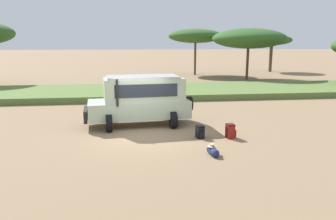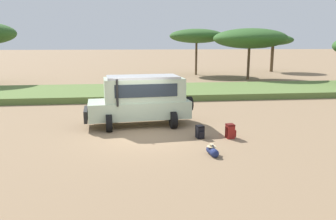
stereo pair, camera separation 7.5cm
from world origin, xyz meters
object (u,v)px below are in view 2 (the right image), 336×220
acacia_tree_right_mid (250,39)px  acacia_tree_far_right (273,40)px  duffel_bag_low_black_case (212,151)px  acacia_tree_centre_back (197,36)px  backpack_cluster_center (200,132)px  backpack_beside_front_wheel (230,131)px  safari_vehicle (141,99)px

acacia_tree_right_mid → acacia_tree_far_right: (6.65, 8.79, -0.14)m
acacia_tree_far_right → acacia_tree_right_mid: bearing=-127.1°
acacia_tree_right_mid → duffel_bag_low_black_case: bearing=-113.3°
acacia_tree_centre_back → acacia_tree_right_mid: size_ratio=0.80×
backpack_cluster_center → acacia_tree_centre_back: acacia_tree_centre_back is taller
acacia_tree_far_right → backpack_beside_front_wheel: bearing=-117.1°
duffel_bag_low_black_case → acacia_tree_centre_back: bearing=79.4°
acacia_tree_far_right → backpack_cluster_center: bearing=-119.1°
backpack_cluster_center → acacia_tree_far_right: size_ratio=0.10×
backpack_beside_front_wheel → backpack_cluster_center: (-1.29, 0.17, -0.03)m
backpack_cluster_center → duffel_bag_low_black_case: size_ratio=0.71×
safari_vehicle → backpack_cluster_center: size_ratio=9.82×
safari_vehicle → acacia_tree_right_mid: 22.56m
safari_vehicle → duffel_bag_low_black_case: (2.38, -4.83, -1.14)m
safari_vehicle → backpack_beside_front_wheel: 4.74m
duffel_bag_low_black_case → acacia_tree_far_right: (16.71, 32.18, 4.10)m
duffel_bag_low_black_case → acacia_tree_far_right: acacia_tree_far_right is taller
acacia_tree_centre_back → safari_vehicle: bearing=-107.9°
duffel_bag_low_black_case → backpack_beside_front_wheel: bearing=57.1°
backpack_beside_front_wheel → acacia_tree_right_mid: 23.44m
acacia_tree_centre_back → acacia_tree_far_right: 11.61m
duffel_bag_low_black_case → acacia_tree_right_mid: bearing=66.7°
acacia_tree_right_mid → backpack_cluster_center: bearing=-115.3°
backpack_cluster_center → acacia_tree_far_right: acacia_tree_far_right is taller
safari_vehicle → acacia_tree_far_right: (19.09, 27.35, 2.96)m
safari_vehicle → backpack_beside_front_wheel: bearing=-37.2°
acacia_tree_centre_back → acacia_tree_far_right: acacia_tree_centre_back is taller
backpack_cluster_center → acacia_tree_right_mid: bearing=64.7°
acacia_tree_centre_back → acacia_tree_far_right: bearing=14.7°
backpack_cluster_center → acacia_tree_far_right: bearing=60.9°
acacia_tree_centre_back → acacia_tree_right_mid: acacia_tree_centre_back is taller
backpack_beside_front_wheel → acacia_tree_far_right: size_ratio=0.11×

